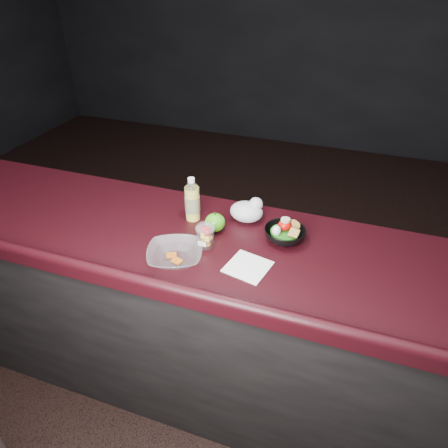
{
  "coord_description": "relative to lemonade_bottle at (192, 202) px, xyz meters",
  "views": [
    {
      "loc": [
        0.62,
        -1.01,
        2.05
      ],
      "look_at": [
        0.15,
        0.32,
        1.1
      ],
      "focal_mm": 32.0,
      "sensor_mm": 36.0,
      "label": 1
    }
  ],
  "objects": [
    {
      "name": "fruit_cup",
      "position": [
        0.14,
        -0.18,
        -0.03
      ],
      "size": [
        0.08,
        0.08,
        0.12
      ],
      "color": "white",
      "rests_on": "counter"
    },
    {
      "name": "ground",
      "position": [
        0.04,
        -0.43,
        -1.11
      ],
      "size": [
        8.0,
        8.0,
        0.0
      ],
      "primitive_type": "plane",
      "color": "black",
      "rests_on": "ground"
    },
    {
      "name": "snack_bowl",
      "position": [
        0.44,
        -0.03,
        -0.06
      ],
      "size": [
        0.23,
        0.23,
        0.1
      ],
      "rotation": [
        0.0,
        0.0,
        -0.34
      ],
      "color": "black",
      "rests_on": "counter"
    },
    {
      "name": "plastic_bag",
      "position": [
        0.25,
        0.07,
        -0.04
      ],
      "size": [
        0.16,
        0.13,
        0.11
      ],
      "color": "silver",
      "rests_on": "counter"
    },
    {
      "name": "takeout_bowl",
      "position": [
        0.05,
        -0.31,
        -0.06
      ],
      "size": [
        0.29,
        0.29,
        0.05
      ],
      "rotation": [
        0.0,
        0.0,
        0.37
      ],
      "color": "silver",
      "rests_on": "counter"
    },
    {
      "name": "paper_napkin",
      "position": [
        0.35,
        -0.26,
        -0.09
      ],
      "size": [
        0.19,
        0.19,
        0.0
      ],
      "primitive_type": "cube",
      "rotation": [
        0.0,
        0.0,
        -0.22
      ],
      "color": "white",
      "rests_on": "counter"
    },
    {
      "name": "room_shell",
      "position": [
        0.04,
        -0.43,
        0.72
      ],
      "size": [
        8.0,
        8.0,
        8.0
      ],
      "color": "black",
      "rests_on": "ground"
    },
    {
      "name": "counter",
      "position": [
        0.04,
        -0.13,
        -0.6
      ],
      "size": [
        4.06,
        0.71,
        1.02
      ],
      "color": "black",
      "rests_on": "ground"
    },
    {
      "name": "lemonade_bottle",
      "position": [
        0.0,
        0.0,
        0.0
      ],
      "size": [
        0.07,
        0.07,
        0.21
      ],
      "color": "yellow",
      "rests_on": "counter"
    },
    {
      "name": "green_apple",
      "position": [
        0.13,
        -0.06,
        -0.05
      ],
      "size": [
        0.09,
        0.09,
        0.1
      ],
      "color": "#2D9010",
      "rests_on": "counter"
    }
  ]
}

